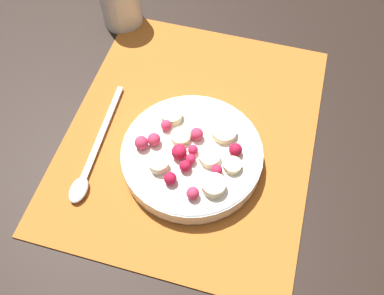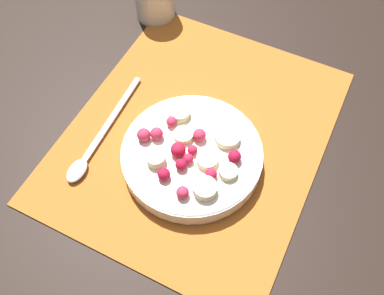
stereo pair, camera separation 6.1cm
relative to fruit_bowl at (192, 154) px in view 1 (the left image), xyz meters
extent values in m
plane|color=black|center=(0.05, 0.02, -0.02)|extent=(3.00, 3.00, 0.00)
cube|color=#B26023|center=(0.05, 0.02, -0.02)|extent=(0.46, 0.38, 0.01)
cylinder|color=white|center=(0.00, 0.00, -0.01)|extent=(0.21, 0.21, 0.03)
torus|color=white|center=(0.00, 0.00, 0.00)|extent=(0.21, 0.21, 0.01)
cylinder|color=white|center=(0.00, 0.00, 0.01)|extent=(0.19, 0.19, 0.00)
cylinder|color=#F4EAB7|center=(-0.01, -0.03, 0.02)|extent=(0.04, 0.04, 0.01)
cylinder|color=beige|center=(0.02, 0.02, 0.02)|extent=(0.04, 0.04, 0.01)
cylinder|color=beige|center=(0.04, -0.04, 0.02)|extent=(0.05, 0.05, 0.01)
cylinder|color=beige|center=(-0.01, -0.06, 0.02)|extent=(0.03, 0.03, 0.01)
cylinder|color=#F4EAB7|center=(-0.05, -0.04, 0.02)|extent=(0.04, 0.04, 0.01)
cylinder|color=beige|center=(-0.04, 0.04, 0.02)|extent=(0.04, 0.04, 0.01)
cylinder|color=beige|center=(0.05, 0.05, 0.02)|extent=(0.04, 0.04, 0.01)
sphere|color=#DB3356|center=(-0.07, -0.02, 0.02)|extent=(0.02, 0.02, 0.02)
sphere|color=#B21433|center=(0.01, -0.06, 0.02)|extent=(0.02, 0.02, 0.02)
sphere|color=#D12347|center=(0.00, 0.00, 0.02)|extent=(0.01, 0.01, 0.01)
sphere|color=red|center=(-0.01, 0.01, 0.02)|extent=(0.02, 0.02, 0.02)
sphere|color=#DB3356|center=(-0.01, 0.07, 0.02)|extent=(0.02, 0.02, 0.02)
sphere|color=#B21433|center=(-0.03, 0.00, 0.02)|extent=(0.02, 0.02, 0.02)
sphere|color=#B21433|center=(-0.06, 0.02, 0.02)|extent=(0.02, 0.02, 0.02)
sphere|color=#D12347|center=(-0.03, -0.04, 0.02)|extent=(0.02, 0.02, 0.02)
sphere|color=#DB3356|center=(0.00, 0.06, 0.02)|extent=(0.02, 0.02, 0.02)
sphere|color=#DB3356|center=(0.02, 0.00, 0.02)|extent=(0.02, 0.02, 0.02)
sphere|color=#DB3356|center=(0.03, 0.05, 0.02)|extent=(0.02, 0.02, 0.02)
sphere|color=#D12347|center=(-0.02, 0.00, 0.02)|extent=(0.01, 0.01, 0.01)
cube|color=#B2B2B7|center=(0.01, 0.15, -0.02)|extent=(0.18, 0.02, 0.00)
ellipsoid|color=#B2B2B7|center=(-0.09, 0.14, -0.01)|extent=(0.04, 0.03, 0.01)
cylinder|color=white|center=(0.26, 0.21, 0.02)|extent=(0.07, 0.07, 0.09)
camera|label=1|loc=(-0.31, -0.09, 0.54)|focal=40.00mm
camera|label=2|loc=(-0.29, -0.14, 0.54)|focal=40.00mm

